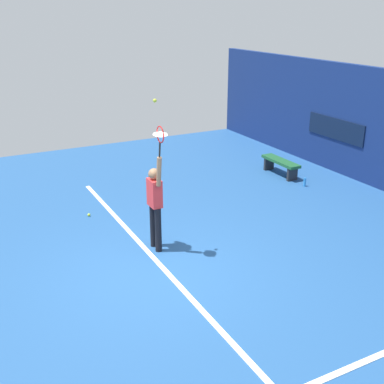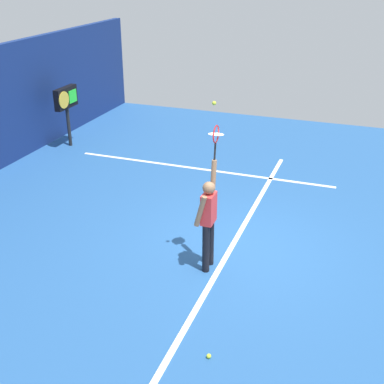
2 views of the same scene
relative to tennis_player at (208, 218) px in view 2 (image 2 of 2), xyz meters
The scene contains 8 objects.
ground_plane 1.35m from the tennis_player, 22.20° to the right, with size 18.00×18.00×0.00m, color #23518C.
court_baseline 1.32m from the tennis_player, 14.70° to the right, with size 10.00×0.10×0.01m, color white.
court_sideline 4.81m from the tennis_player, 20.71° to the left, with size 0.10×7.00×0.01m, color white.
tennis_player is the anchor object (origin of this frame).
tennis_racket 1.42m from the tennis_player, ahead, with size 0.35×0.27×0.62m.
tennis_ball 2.00m from the tennis_player, ahead, with size 0.07×0.07×0.07m, color #CCE033.
scoreboard_clock 7.67m from the tennis_player, 50.65° to the left, with size 0.96×0.20×1.75m.
spare_ball 2.52m from the tennis_player, 161.14° to the right, with size 0.07×0.07×0.07m, color #CCE033.
Camera 2 is at (-8.35, -2.11, 5.14)m, focal length 48.10 mm.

